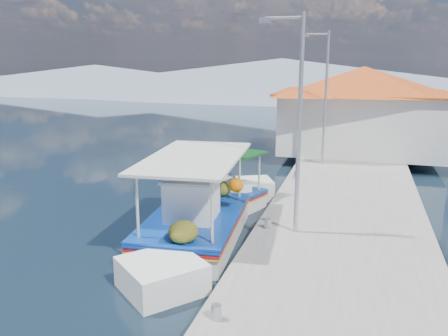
# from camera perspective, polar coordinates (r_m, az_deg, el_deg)

# --- Properties ---
(ground) EXTENTS (160.00, 160.00, 0.00)m
(ground) POSITION_cam_1_polar(r_m,az_deg,el_deg) (13.33, -12.96, -10.57)
(ground) COLOR black
(ground) RESTS_ON ground
(quay) EXTENTS (5.00, 44.00, 0.50)m
(quay) POSITION_cam_1_polar(r_m,az_deg,el_deg) (17.29, 14.86, -4.15)
(quay) COLOR #99968F
(quay) RESTS_ON ground
(bollards) EXTENTS (0.20, 17.20, 0.30)m
(bollards) POSITION_cam_1_polar(r_m,az_deg,el_deg) (16.63, 7.61, -3.07)
(bollards) COLOR #A5A8AD
(bollards) RESTS_ON quay
(main_caique) EXTENTS (3.00, 8.68, 2.87)m
(main_caique) POSITION_cam_1_polar(r_m,az_deg,el_deg) (13.94, -3.37, -6.68)
(main_caique) COLOR silver
(main_caique) RESTS_ON ground
(caique_green_canopy) EXTENTS (3.16, 5.80, 2.30)m
(caique_green_canopy) POSITION_cam_1_polar(r_m,az_deg,el_deg) (16.30, -0.47, -4.42)
(caique_green_canopy) COLOR silver
(caique_green_canopy) RESTS_ON ground
(caique_blue_hull) EXTENTS (2.62, 6.12, 1.11)m
(caique_blue_hull) POSITION_cam_1_polar(r_m,az_deg,el_deg) (20.48, -3.05, -0.82)
(caique_blue_hull) COLOR #184993
(caique_blue_hull) RESTS_ON ground
(harbor_building) EXTENTS (10.49, 10.49, 4.40)m
(harbor_building) POSITION_cam_1_polar(r_m,az_deg,el_deg) (25.65, 16.59, 7.16)
(harbor_building) COLOR white
(harbor_building) RESTS_ON quay
(lamp_post_near) EXTENTS (1.21, 0.14, 6.00)m
(lamp_post_near) POSITION_cam_1_polar(r_m,az_deg,el_deg) (12.72, 8.89, 6.54)
(lamp_post_near) COLOR #A5A8AD
(lamp_post_near) RESTS_ON quay
(lamp_post_far) EXTENTS (1.21, 0.14, 6.00)m
(lamp_post_far) POSITION_cam_1_polar(r_m,az_deg,el_deg) (21.64, 12.19, 9.21)
(lamp_post_far) COLOR #A5A8AD
(lamp_post_far) RESTS_ON quay
(mountain_ridge) EXTENTS (171.40, 96.00, 5.50)m
(mountain_ridge) POSITION_cam_1_polar(r_m,az_deg,el_deg) (66.61, 17.07, 10.06)
(mountain_ridge) COLOR slate
(mountain_ridge) RESTS_ON ground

